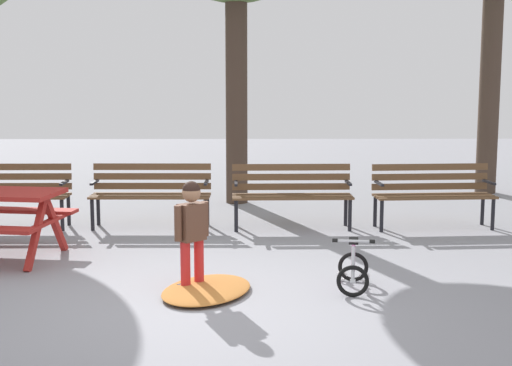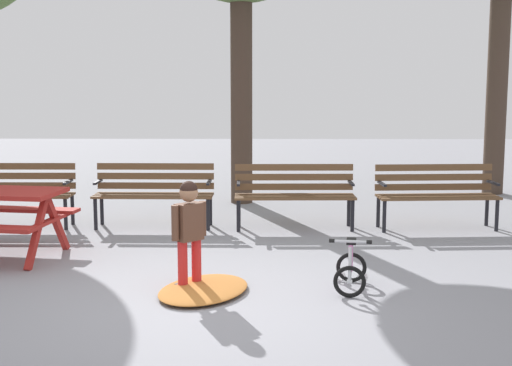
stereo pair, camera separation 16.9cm
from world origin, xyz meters
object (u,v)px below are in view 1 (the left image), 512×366
park_bench_far_left (10,190)px  child_standing (192,226)px  park_bench_far_right (432,190)px  kids_bicycle (353,269)px  park_bench_right (292,190)px  park_bench_left (151,190)px

park_bench_far_left → child_standing: child_standing is taller
park_bench_far_right → kids_bicycle: size_ratio=2.72×
park_bench_far_left → park_bench_far_right: bearing=-0.7°
park_bench_right → kids_bicycle: bearing=-81.8°
park_bench_left → kids_bicycle: bearing=-52.2°
park_bench_far_left → park_bench_right: size_ratio=1.00×
kids_bicycle → park_bench_far_right: bearing=63.1°
child_standing → kids_bicycle: bearing=0.2°
park_bench_right → park_bench_far_right: size_ratio=0.99×
park_bench_far_left → park_bench_far_right: (5.69, -0.07, 0.00)m
park_bench_left → park_bench_right: same height
park_bench_left → kids_bicycle: (2.32, -2.98, -0.31)m
child_standing → kids_bicycle: size_ratio=1.75×
kids_bicycle → park_bench_right: bearing=98.2°
park_bench_far_right → park_bench_left: bearing=179.0°
park_bench_far_left → kids_bicycle: 5.17m
park_bench_right → kids_bicycle: 2.95m
child_standing → park_bench_right: bearing=69.0°
child_standing → kids_bicycle: 1.59m
park_bench_right → child_standing: bearing=-111.0°
park_bench_far_right → kids_bicycle: 3.28m
park_bench_right → child_standing: size_ratio=1.54×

